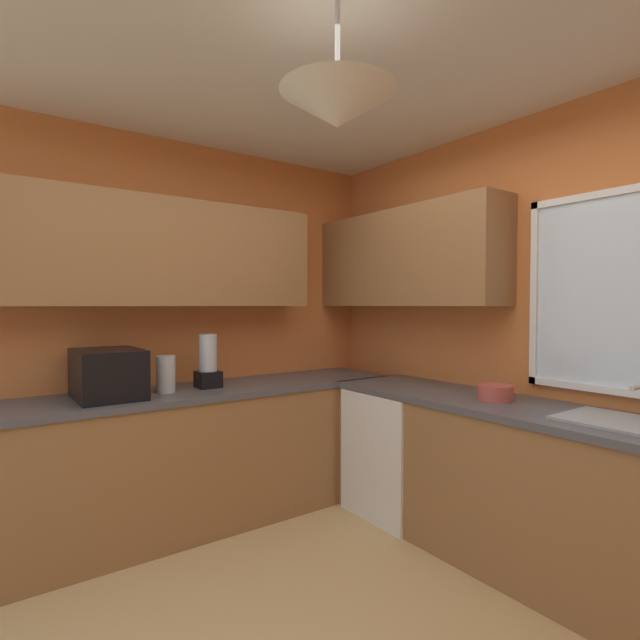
# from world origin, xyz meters

# --- Properties ---
(room_shell) EXTENTS (3.97, 3.41, 2.67)m
(room_shell) POSITION_xyz_m (-0.38, 0.45, 1.76)
(room_shell) COLOR #D17238
(room_shell) RESTS_ON ground_plane
(counter_run_left) EXTENTS (0.65, 3.02, 0.90)m
(counter_run_left) POSITION_xyz_m (-1.62, 0.00, 0.45)
(counter_run_left) COLOR olive
(counter_run_left) RESTS_ON ground_plane
(counter_run_back) EXTENTS (3.06, 0.65, 0.90)m
(counter_run_back) POSITION_xyz_m (0.21, 1.33, 0.45)
(counter_run_back) COLOR olive
(counter_run_back) RESTS_ON ground_plane
(dishwasher) EXTENTS (0.60, 0.60, 0.86)m
(dishwasher) POSITION_xyz_m (-0.96, 1.30, 0.43)
(dishwasher) COLOR white
(dishwasher) RESTS_ON ground_plane
(microwave) EXTENTS (0.48, 0.36, 0.29)m
(microwave) POSITION_xyz_m (-1.62, -0.48, 1.05)
(microwave) COLOR black
(microwave) RESTS_ON counter_run_left
(kettle) EXTENTS (0.12, 0.12, 0.23)m
(kettle) POSITION_xyz_m (-1.60, -0.14, 1.02)
(kettle) COLOR #B7B7BC
(kettle) RESTS_ON counter_run_left
(sink_assembly) EXTENTS (0.62, 0.40, 0.19)m
(sink_assembly) POSITION_xyz_m (0.51, 1.34, 0.91)
(sink_assembly) COLOR #9EA0A5
(sink_assembly) RESTS_ON counter_run_back
(bowl) EXTENTS (0.20, 0.20, 0.09)m
(bowl) POSITION_xyz_m (-0.23, 1.33, 0.95)
(bowl) COLOR #B74C42
(bowl) RESTS_ON counter_run_back
(blender_appliance) EXTENTS (0.15, 0.15, 0.36)m
(blender_appliance) POSITION_xyz_m (-1.62, 0.15, 1.06)
(blender_appliance) COLOR black
(blender_appliance) RESTS_ON counter_run_left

